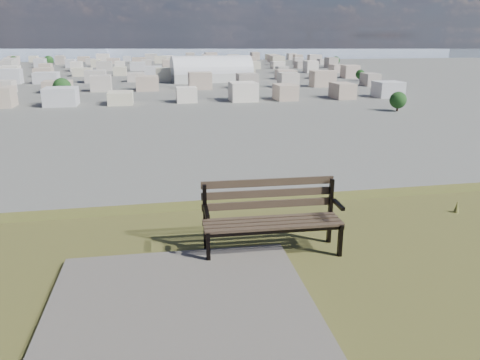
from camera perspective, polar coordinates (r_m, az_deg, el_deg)
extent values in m
cube|color=#3B3222|center=(5.30, 4.37, -5.85)|extent=(1.61, 0.14, 0.03)
cube|color=#3B3222|center=(5.40, 4.11, -5.41)|extent=(1.61, 0.14, 0.03)
cube|color=#3B3222|center=(5.50, 3.87, -4.98)|extent=(1.61, 0.14, 0.03)
cube|color=#3B3222|center=(5.59, 3.63, -4.58)|extent=(1.61, 0.14, 0.03)
cube|color=#3B3222|center=(5.61, 3.51, -2.96)|extent=(1.60, 0.09, 0.09)
cube|color=#3B3222|center=(5.58, 3.48, -1.63)|extent=(1.60, 0.09, 0.09)
cube|color=#3B3222|center=(5.57, 3.46, -0.30)|extent=(1.60, 0.09, 0.09)
cube|color=black|center=(5.26, -3.89, -8.38)|extent=(0.05, 0.06, 0.39)
cube|color=black|center=(5.52, -4.28, -4.68)|extent=(0.05, 0.06, 0.82)
cube|color=black|center=(5.35, -4.10, -5.93)|extent=(0.06, 0.45, 0.04)
cube|color=black|center=(5.23, -4.11, -3.87)|extent=(0.06, 0.32, 0.04)
cube|color=black|center=(5.58, 12.12, -7.19)|extent=(0.05, 0.06, 0.39)
cube|color=black|center=(5.83, 10.95, -3.76)|extent=(0.05, 0.06, 0.82)
cube|color=black|center=(5.67, 11.60, -4.90)|extent=(0.06, 0.45, 0.04)
cube|color=black|center=(5.55, 11.89, -2.94)|extent=(0.06, 0.32, 0.04)
cube|color=black|center=(5.31, 4.38, -6.28)|extent=(1.60, 0.10, 0.04)
cube|color=black|center=(5.62, 3.61, -4.92)|extent=(1.60, 0.10, 0.04)
cube|color=#615B55|center=(4.05, -6.79, -19.91)|extent=(2.58, 3.61, 0.07)
cone|color=brown|center=(7.48, 24.93, -2.96)|extent=(0.08, 0.08, 0.18)
cube|color=beige|center=(297.41, -3.51, 12.41)|extent=(50.44, 24.85, 5.42)
cylinder|color=silver|center=(297.20, -3.52, 12.93)|extent=(50.44, 24.85, 20.61)
cube|color=silver|center=(211.98, -27.06, 8.87)|extent=(11.00, 11.00, 7.00)
cube|color=#A5988D|center=(206.70, -20.60, 9.48)|extent=(11.00, 11.00, 7.00)
cube|color=#BEA797|center=(204.11, -13.86, 9.98)|extent=(11.00, 11.00, 7.00)
cube|color=#B9B9BE|center=(204.34, -7.02, 10.35)|extent=(11.00, 11.00, 7.00)
cube|color=beige|center=(207.36, -0.28, 10.58)|extent=(11.00, 11.00, 7.00)
cube|color=tan|center=(213.05, 6.18, 10.66)|extent=(11.00, 11.00, 7.00)
cube|color=#BEB2A7|center=(221.22, 12.25, 10.62)|extent=(11.00, 11.00, 7.00)
cube|color=#B2ABA2|center=(231.60, 17.82, 10.47)|extent=(11.00, 11.00, 7.00)
cube|color=#BEA797|center=(263.10, -26.74, 10.19)|extent=(11.00, 11.00, 7.00)
cube|color=#B9B9BE|center=(257.74, -21.53, 10.71)|extent=(11.00, 11.00, 7.00)
cube|color=beige|center=(254.55, -16.13, 11.16)|extent=(11.00, 11.00, 7.00)
cube|color=tan|center=(253.59, -10.62, 11.51)|extent=(11.00, 11.00, 7.00)
cube|color=#BEB2A7|center=(254.90, -5.11, 11.75)|extent=(11.00, 11.00, 7.00)
cube|color=#B2ABA2|center=(258.45, 0.30, 11.90)|extent=(11.00, 11.00, 7.00)
cube|color=silver|center=(264.13, 5.53, 11.93)|extent=(11.00, 11.00, 7.00)
cube|color=#A5988D|center=(271.83, 10.50, 11.88)|extent=(11.00, 11.00, 7.00)
cube|color=#BEA797|center=(281.36, 15.16, 11.75)|extent=(11.00, 11.00, 7.00)
cube|color=tan|center=(314.31, -26.52, 11.08)|extent=(11.00, 11.00, 7.00)
cube|color=#BEB2A7|center=(308.91, -22.16, 11.53)|extent=(11.00, 11.00, 7.00)
cube|color=#B2ABA2|center=(305.31, -17.66, 11.93)|extent=(11.00, 11.00, 7.00)
cube|color=silver|center=(303.57, -13.06, 12.26)|extent=(11.00, 11.00, 7.00)
cube|color=#A5988D|center=(303.72, -8.43, 12.51)|extent=(11.00, 11.00, 7.00)
cube|color=#BEA797|center=(305.76, -3.82, 12.68)|extent=(11.00, 11.00, 7.00)
cube|color=#B9B9BE|center=(309.65, 0.70, 12.78)|extent=(11.00, 11.00, 7.00)
cube|color=beige|center=(315.32, 5.08, 12.79)|extent=(11.00, 11.00, 7.00)
cube|color=tan|center=(322.69, 9.29, 12.74)|extent=(11.00, 11.00, 7.00)
cube|color=#BEB2A7|center=(331.63, 13.29, 12.63)|extent=(11.00, 11.00, 7.00)
cube|color=#A5988D|center=(365.58, -26.36, 11.72)|extent=(11.00, 11.00, 7.00)
cube|color=#BEA797|center=(360.15, -22.61, 12.12)|extent=(11.00, 11.00, 7.00)
cube|color=#B9B9BE|center=(356.26, -18.75, 12.48)|extent=(11.00, 11.00, 7.00)
cube|color=beige|center=(353.96, -14.81, 12.78)|extent=(11.00, 11.00, 7.00)
cube|color=tan|center=(353.27, -10.83, 13.03)|extent=(11.00, 11.00, 7.00)
cube|color=#BEB2A7|center=(354.21, -6.85, 13.22)|extent=(11.00, 11.00, 7.00)
cube|color=#B2ABA2|center=(356.77, -2.90, 13.34)|extent=(11.00, 11.00, 7.00)
cube|color=silver|center=(360.91, 0.98, 13.41)|extent=(11.00, 11.00, 7.00)
cube|color=#A5988D|center=(366.58, 4.76, 13.41)|extent=(11.00, 11.00, 7.00)
cube|color=#BEA797|center=(373.70, 8.41, 13.36)|extent=(11.00, 11.00, 7.00)
cube|color=#B9B9BE|center=(382.21, 11.90, 13.27)|extent=(11.00, 11.00, 7.00)
cube|color=#BEB2A7|center=(416.89, -26.25, 12.21)|extent=(11.00, 11.00, 7.00)
cube|color=#B2ABA2|center=(411.44, -22.95, 12.56)|extent=(11.00, 11.00, 7.00)
cube|color=silver|center=(407.33, -19.58, 12.89)|extent=(11.00, 11.00, 7.00)
cube|color=#A5988D|center=(404.60, -16.13, 13.17)|extent=(11.00, 11.00, 7.00)
cube|color=#BEA797|center=(403.29, -12.65, 13.41)|extent=(11.00, 11.00, 7.00)
cube|color=#B9B9BE|center=(403.40, -9.15, 13.60)|extent=(11.00, 11.00, 7.00)
cube|color=beige|center=(404.94, -5.66, 13.74)|extent=(11.00, 11.00, 7.00)
cube|color=tan|center=(407.89, -2.20, 13.84)|extent=(11.00, 11.00, 7.00)
cube|color=#BEB2A7|center=(412.21, 1.20, 13.88)|extent=(11.00, 11.00, 7.00)
cube|color=#B2ABA2|center=(417.87, 4.51, 13.88)|extent=(11.00, 11.00, 7.00)
cube|color=silver|center=(424.82, 7.73, 13.83)|extent=(11.00, 11.00, 7.00)
cube|color=#A5988D|center=(432.98, 10.84, 13.75)|extent=(11.00, 11.00, 7.00)
cube|color=beige|center=(468.23, -26.15, 12.58)|extent=(11.00, 11.00, 7.00)
cube|color=tan|center=(462.75, -23.22, 12.91)|extent=(11.00, 11.00, 7.00)
cube|color=#BEB2A7|center=(458.48, -20.22, 13.20)|extent=(11.00, 11.00, 7.00)
cube|color=#B2ABA2|center=(455.43, -17.16, 13.46)|extent=(11.00, 11.00, 7.00)
cube|color=silver|center=(453.62, -14.07, 13.69)|extent=(11.00, 11.00, 7.00)
cube|color=#A5988D|center=(453.09, -10.95, 13.88)|extent=(11.00, 11.00, 7.00)
cube|color=#BEA797|center=(453.82, -7.83, 14.04)|extent=(11.00, 11.00, 7.00)
cube|color=#B9B9BE|center=(455.82, -4.73, 14.15)|extent=(11.00, 11.00, 7.00)
cube|color=beige|center=(459.07, -1.66, 14.22)|extent=(11.00, 11.00, 7.00)
cube|color=tan|center=(463.54, 1.36, 14.25)|extent=(11.00, 11.00, 7.00)
cube|color=#BEB2A7|center=(469.20, 4.32, 14.24)|extent=(11.00, 11.00, 7.00)
cube|color=#B2ABA2|center=(476.00, 7.20, 14.20)|extent=(11.00, 11.00, 7.00)
cube|color=silver|center=(483.89, 9.99, 14.13)|extent=(11.00, 11.00, 7.00)
cube|color=#B9B9BE|center=(519.58, -26.08, 12.89)|extent=(11.00, 11.00, 7.00)
cube|color=beige|center=(514.09, -23.43, 13.18)|extent=(11.00, 11.00, 7.00)
cube|color=tan|center=(509.68, -20.74, 13.45)|extent=(11.00, 11.00, 7.00)
cube|color=#BEB2A7|center=(506.37, -17.99, 13.70)|extent=(11.00, 11.00, 7.00)
cube|color=#B2ABA2|center=(504.18, -15.21, 13.91)|extent=(11.00, 11.00, 7.00)
cube|color=silver|center=(503.12, -12.40, 14.10)|extent=(11.00, 11.00, 7.00)
cube|color=#A5988D|center=(503.21, -9.59, 14.26)|extent=(11.00, 11.00, 7.00)
cube|color=#BEA797|center=(504.45, -6.78, 14.38)|extent=(11.00, 11.00, 7.00)
cube|color=#B9B9BE|center=(506.82, -3.98, 14.47)|extent=(11.00, 11.00, 7.00)
cube|color=beige|center=(510.30, -1.22, 14.52)|extent=(11.00, 11.00, 7.00)
cube|color=tan|center=(514.89, 1.50, 14.54)|extent=(11.00, 11.00, 7.00)
cube|color=#BEB2A7|center=(520.54, 4.17, 14.53)|extent=(11.00, 11.00, 7.00)
cube|color=#B2ABA2|center=(527.22, 6.77, 14.50)|extent=(11.00, 11.00, 7.00)
cube|color=silver|center=(534.90, 9.30, 14.43)|extent=(11.00, 11.00, 7.00)
cube|color=#B9B9BE|center=(570.94, -26.01, 13.13)|extent=(11.00, 11.00, 7.00)
cube|color=beige|center=(565.44, -23.61, 13.40)|extent=(11.00, 11.00, 7.00)
cube|color=tan|center=(560.92, -21.16, 13.66)|extent=(11.00, 11.00, 7.00)
cube|color=#BEB2A7|center=(557.40, -18.66, 13.89)|extent=(11.00, 11.00, 7.00)
cube|color=#B2ABA2|center=(554.89, -16.14, 14.09)|extent=(11.00, 11.00, 7.00)
cube|color=silver|center=(553.41, -13.59, 14.27)|extent=(11.00, 11.00, 7.00)
cube|color=#A5988D|center=(552.97, -11.03, 14.43)|extent=(11.00, 11.00, 7.00)
cube|color=#BEA797|center=(553.58, -8.47, 14.56)|extent=(11.00, 11.00, 7.00)
cube|color=#B9B9BE|center=(555.22, -5.91, 14.65)|extent=(11.00, 11.00, 7.00)
cube|color=beige|center=(557.89, -3.37, 14.73)|extent=(11.00, 11.00, 7.00)
cube|color=tan|center=(561.57, -0.86, 14.77)|extent=(11.00, 11.00, 7.00)
cube|color=#BEB2A7|center=(566.25, 1.61, 14.78)|extent=(11.00, 11.00, 7.00)
cube|color=#B2ABA2|center=(571.89, 4.04, 14.77)|extent=(11.00, 11.00, 7.00)
cube|color=silver|center=(578.48, 6.42, 14.74)|extent=(11.00, 11.00, 7.00)
cube|color=#A5988D|center=(585.98, 8.74, 14.68)|extent=(11.00, 11.00, 7.00)
cylinder|color=#2F1F17|center=(188.50, 18.62, 8.27)|extent=(0.80, 0.80, 2.10)
sphere|color=#123314|center=(188.09, 18.71, 9.22)|extent=(6.30, 6.30, 6.30)
cylinder|color=#2F1F17|center=(227.20, -20.76, 9.52)|extent=(0.80, 0.80, 2.70)
sphere|color=#123314|center=(226.77, -20.87, 10.53)|extent=(8.10, 8.10, 8.10)
cylinder|color=#2F1F17|center=(312.85, 14.41, 11.83)|extent=(0.80, 0.80, 1.95)
sphere|color=#123314|center=(312.62, 14.45, 12.37)|extent=(5.85, 5.85, 5.85)
cylinder|color=#2F1F17|center=(408.03, -2.20, 13.50)|extent=(0.80, 0.80, 2.25)
sphere|color=#123314|center=(407.83, -2.20, 13.98)|extent=(6.75, 6.75, 6.75)
cylinder|color=#2F1F17|center=(471.49, -22.22, 12.82)|extent=(0.80, 0.80, 2.85)
sphere|color=#123314|center=(471.27, -22.28, 13.34)|extent=(8.55, 8.55, 8.55)
cylinder|color=#2F1F17|center=(519.19, -25.83, 12.66)|extent=(0.80, 0.80, 2.40)
sphere|color=#123314|center=(519.02, -25.88, 13.05)|extent=(7.20, 7.20, 7.20)
cylinder|color=#2F1F17|center=(306.48, -3.06, 12.25)|extent=(0.80, 0.80, 2.10)
sphere|color=#123314|center=(306.22, -3.07, 12.84)|extent=(6.30, 6.30, 6.30)
cylinder|color=#2F1F17|center=(456.84, 11.57, 13.59)|extent=(0.80, 0.80, 2.55)
sphere|color=#123314|center=(456.63, 11.60, 14.07)|extent=(7.65, 7.65, 7.65)
cube|color=gray|center=(902.87, -11.15, 15.16)|extent=(2400.00, 700.00, 0.12)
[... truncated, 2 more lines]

